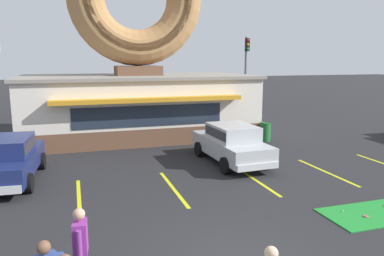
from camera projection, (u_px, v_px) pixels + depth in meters
name	position (u px, v px, depth m)	size (l,w,h in m)	color
donut_shop_building	(138.00, 68.00, 20.23)	(12.30, 6.75, 10.96)	brown
putting_mat	(380.00, 213.00, 10.38)	(3.24, 1.55, 0.03)	#1E842D
mini_donut_mid_centre	(366.00, 216.00, 10.08)	(0.13, 0.13, 0.04)	#D8667F
golf_ball	(343.00, 211.00, 10.43)	(0.04, 0.04, 0.04)	white
car_navy	(7.00, 158.00, 12.89)	(2.23, 4.67, 1.60)	navy
car_silver	(231.00, 142.00, 15.33)	(2.12, 4.63, 1.60)	#B2B5BA
pedestrian_clipboard_woman	(81.00, 247.00, 6.67)	(0.28, 0.59, 1.65)	#232328
trash_bin	(265.00, 131.00, 19.52)	(0.57, 0.57, 0.97)	#1E662D
traffic_light_pole	(246.00, 66.00, 27.39)	(0.28, 0.47, 5.80)	#595B60
parking_stripe_left	(79.00, 198.00, 11.51)	(0.12, 3.60, 0.01)	yellow
parking_stripe_mid_left	(173.00, 188.00, 12.40)	(0.12, 3.60, 0.01)	yellow
parking_stripe_centre	(255.00, 180.00, 13.29)	(0.12, 3.60, 0.01)	yellow
parking_stripe_mid_right	(326.00, 172.00, 14.19)	(0.12, 3.60, 0.01)	yellow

